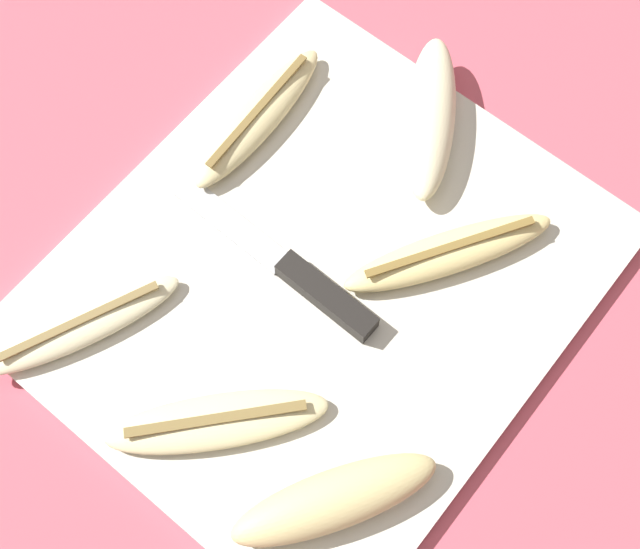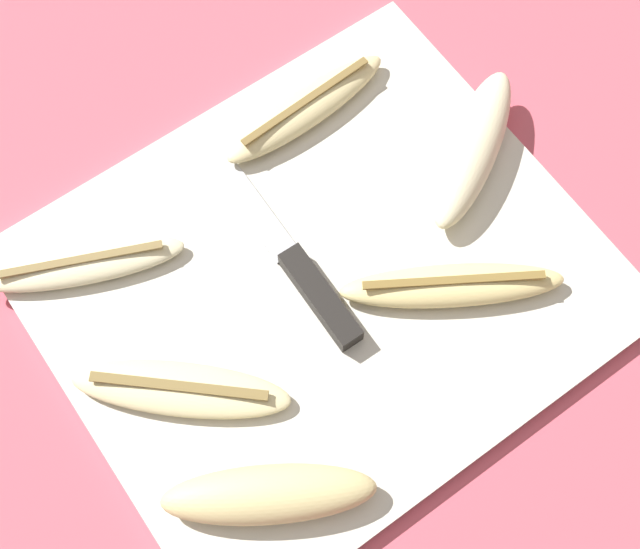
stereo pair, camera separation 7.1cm
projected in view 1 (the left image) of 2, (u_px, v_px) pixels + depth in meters
The scene contains 9 objects.
ground_plane at pixel (320, 284), 0.73m from camera, with size 4.00×4.00×0.00m, color #C65160.
cutting_board at pixel (320, 282), 0.73m from camera, with size 0.43×0.37×0.01m.
knife at pixel (308, 283), 0.71m from camera, with size 0.02×0.21×0.02m.
banana_bright_far at pixel (430, 117), 0.76m from camera, with size 0.16×0.12×0.03m.
banana_spotted_left at pixel (335, 499), 0.64m from camera, with size 0.16×0.12×0.03m.
banana_pale_long at pixel (82, 325), 0.70m from camera, with size 0.17×0.10×0.02m.
banana_golden_short at pixel (449, 253), 0.72m from camera, with size 0.17×0.13×0.02m.
banana_soft_right at pixel (217, 422), 0.67m from camera, with size 0.16×0.15×0.02m.
banana_ripe_center at pixel (258, 117), 0.77m from camera, with size 0.17×0.05×0.02m.
Camera 1 is at (-0.20, -0.17, 0.68)m, focal length 50.00 mm.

